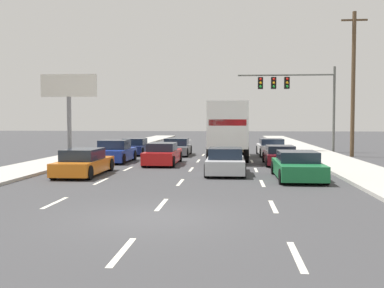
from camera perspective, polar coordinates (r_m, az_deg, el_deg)
ground_plane at (r=36.92m, az=1.76°, el=-1.01°), size 140.00×140.00×0.00m
sidewalk_right at (r=32.49m, az=16.37°, el=-1.56°), size 3.10×80.00×0.14m
sidewalk_left at (r=33.61m, az=-13.39°, el=-1.38°), size 3.10×80.00×0.14m
lane_markings at (r=31.32m, az=1.15°, el=-1.73°), size 6.94×57.00×0.01m
car_navy at (r=34.38m, az=-7.19°, el=-0.41°), size 1.91×4.49×1.23m
car_blue at (r=28.34m, az=-9.74°, el=-1.04°), size 1.99×4.12×1.37m
car_orange at (r=22.01m, az=-13.51°, el=-2.33°), size 1.84×4.64×1.25m
car_gray at (r=33.36m, az=-1.96°, el=-0.48°), size 2.02×4.27×1.26m
car_red at (r=26.57m, az=-3.72°, el=-1.33°), size 1.84×4.64×1.28m
box_truck at (r=29.96m, az=4.55°, el=2.07°), size 2.62×9.12×3.71m
car_silver at (r=21.89m, az=4.24°, el=-2.28°), size 1.91×4.28×1.27m
car_white at (r=33.57m, az=9.99°, el=-0.48°), size 2.01×4.48×1.25m
car_maroon at (r=26.82m, az=11.07°, el=-1.47°), size 1.86×4.11×1.13m
car_green at (r=20.48m, az=13.19°, el=-2.75°), size 1.99×4.59×1.23m
traffic_signal_mast at (r=37.90m, az=12.26°, el=6.89°), size 7.88×0.69×6.94m
utility_pole_mid at (r=34.16m, az=19.70°, el=7.31°), size 1.80×0.28×10.24m
roadside_billboard at (r=39.04m, az=-15.30°, el=5.97°), size 4.75×0.36×6.41m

